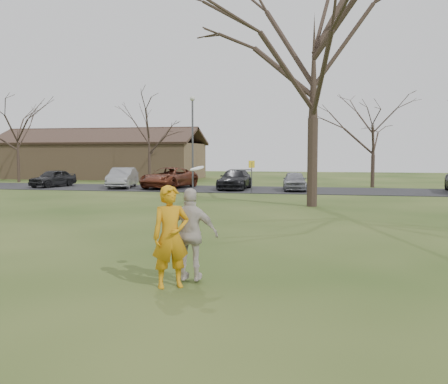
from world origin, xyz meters
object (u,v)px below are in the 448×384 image
at_px(car_0, 53,178).
at_px(catching_play, 191,234).
at_px(player_defender, 171,237).
at_px(lamp_post, 193,131).
at_px(building, 101,159).
at_px(car_3, 235,179).
at_px(car_4, 295,181).
at_px(big_tree, 314,58).
at_px(car_1, 122,178).
at_px(car_2, 169,178).

relative_size(car_0, catching_play, 1.69).
distance_m(player_defender, lamp_post, 23.62).
relative_size(catching_play, building, 0.11).
bearing_deg(player_defender, car_3, 67.28).
height_order(car_4, building, building).
bearing_deg(big_tree, car_3, 119.45).
distance_m(car_4, big_tree, 11.56).
xyz_separation_m(car_4, catching_play, (-0.39, -24.37, 0.28)).
height_order(car_0, car_1, car_1).
distance_m(car_1, car_4, 12.48).
height_order(car_0, car_3, car_3).
bearing_deg(car_4, building, 140.74).
distance_m(player_defender, car_3, 25.38).
xyz_separation_m(player_defender, big_tree, (2.15, 15.19, 6.03)).
height_order(car_0, big_tree, big_tree).
relative_size(car_0, car_1, 0.86).
bearing_deg(car_1, player_defender, -75.90).
xyz_separation_m(car_3, car_4, (4.15, -0.38, -0.04)).
bearing_deg(player_defender, car_2, 77.72).
bearing_deg(catching_play, car_0, 125.80).
relative_size(car_3, lamp_post, 0.75).
height_order(player_defender, catching_play, catching_play).
height_order(building, lamp_post, lamp_post).
height_order(car_0, building, building).
distance_m(car_2, lamp_post, 4.89).
relative_size(car_2, car_4, 1.40).
bearing_deg(car_0, building, 114.50).
relative_size(car_3, big_tree, 0.34).
relative_size(player_defender, car_1, 0.44).
distance_m(car_4, lamp_post, 7.60).
distance_m(car_0, big_tree, 22.52).
height_order(car_3, big_tree, big_tree).
height_order(car_2, car_4, car_2).
xyz_separation_m(car_3, lamp_post, (-2.38, -2.45, 3.25)).
bearing_deg(car_1, car_2, -3.80).
bearing_deg(building, player_defender, -62.53).
xyz_separation_m(player_defender, car_2, (-8.39, 25.38, -0.19)).
relative_size(player_defender, lamp_post, 0.31).
xyz_separation_m(car_0, car_4, (17.94, 0.04, -0.00)).
bearing_deg(catching_play, lamp_post, 105.40).
distance_m(car_3, big_tree, 13.04).
height_order(catching_play, lamp_post, lamp_post).
relative_size(car_3, building, 0.23).
distance_m(player_defender, car_1, 27.58).
relative_size(car_2, car_3, 1.13).
bearing_deg(car_4, big_tree, -87.38).
xyz_separation_m(player_defender, car_4, (0.69, 24.76, -0.28)).
xyz_separation_m(car_1, building, (-8.06, 13.25, 1.16)).
relative_size(car_2, building, 0.26).
bearing_deg(big_tree, player_defender, -98.06).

